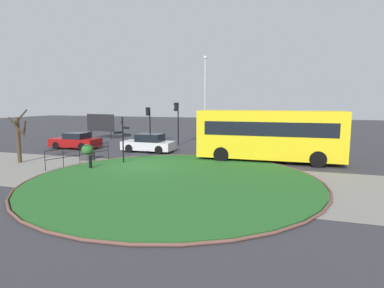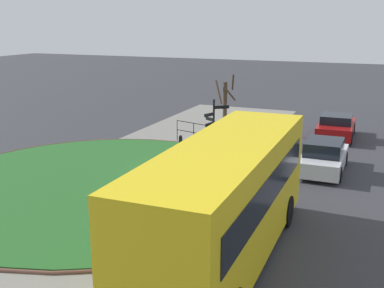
{
  "view_description": "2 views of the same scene",
  "coord_description": "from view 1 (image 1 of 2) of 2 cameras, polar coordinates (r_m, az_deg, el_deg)",
  "views": [
    {
      "loc": [
        8.54,
        -16.89,
        3.91
      ],
      "look_at": [
        2.48,
        2.37,
        1.19
      ],
      "focal_mm": 29.18,
      "sensor_mm": 36.0,
      "label": 1
    },
    {
      "loc": [
        18.81,
        7.89,
        6.48
      ],
      "look_at": [
        2.37,
        1.01,
        1.87
      ],
      "focal_mm": 44.79,
      "sensor_mm": 36.0,
      "label": 2
    }
  ],
  "objects": [
    {
      "name": "planter_near_signpost",
      "position": [
        22.4,
        -18.55,
        -1.55
      ],
      "size": [
        0.93,
        0.93,
        1.07
      ],
      "color": "#383838",
      "rests_on": "ground"
    },
    {
      "name": "grass_kerb_ring",
      "position": [
        15.75,
        -3.29,
        -6.51
      ],
      "size": [
        14.6,
        14.6,
        0.11
      ],
      "primitive_type": "torus",
      "color": "brown",
      "rests_on": "ground"
    },
    {
      "name": "sidewalk_paving",
      "position": [
        17.44,
        -12.42,
        -5.44
      ],
      "size": [
        32.0,
        7.62,
        0.02
      ],
      "primitive_type": "cube",
      "color": "gray",
      "rests_on": "ground"
    },
    {
      "name": "traffic_light_far",
      "position": [
        29.77,
        -7.96,
        4.92
      ],
      "size": [
        0.49,
        0.27,
        3.43
      ],
      "rotation": [
        0.0,
        0.0,
        3.17
      ],
      "color": "black",
      "rests_on": "ground"
    },
    {
      "name": "grass_island",
      "position": [
        15.75,
        -3.29,
        -6.53
      ],
      "size": [
        14.29,
        14.29,
        0.1
      ],
      "primitive_type": "cylinder",
      "color": "#235B23",
      "rests_on": "ground"
    },
    {
      "name": "bus_yellow",
      "position": [
        21.1,
        13.91,
        1.68
      ],
      "size": [
        9.3,
        2.59,
        3.35
      ],
      "rotation": [
        0.0,
        0.0,
        3.15
      ],
      "color": "yellow",
      "rests_on": "ground"
    },
    {
      "name": "bollard_foreground",
      "position": [
        19.12,
        -18.07,
        -3.1
      ],
      "size": [
        0.18,
        0.18,
        0.9
      ],
      "color": "black",
      "rests_on": "ground"
    },
    {
      "name": "traffic_light_near",
      "position": [
        28.71,
        -2.82,
        5.51
      ],
      "size": [
        0.49,
        0.29,
        3.88
      ],
      "rotation": [
        0.0,
        0.0,
        3.28
      ],
      "color": "black",
      "rests_on": "ground"
    },
    {
      "name": "ground",
      "position": [
        19.32,
        -9.19,
        -4.11
      ],
      "size": [
        120.0,
        120.0,
        0.0
      ],
      "primitive_type": "plane",
      "color": "#333338"
    },
    {
      "name": "billboard_left",
      "position": [
        34.9,
        -16.36,
        3.69
      ],
      "size": [
        3.61,
        0.6,
        2.64
      ],
      "rotation": [
        0.0,
        0.0,
        -0.13
      ],
      "color": "black",
      "rests_on": "ground"
    },
    {
      "name": "lamppost_tall",
      "position": [
        29.13,
        2.41,
        8.48
      ],
      "size": [
        0.32,
        0.32,
        8.07
      ],
      "color": "#B7B7BC",
      "rests_on": "ground"
    },
    {
      "name": "railing_grass_edge",
      "position": [
        20.82,
        -19.87,
        -1.55
      ],
      "size": [
        1.31,
        4.49,
        1.16
      ],
      "rotation": [
        0.0,
        0.0,
        4.43
      ],
      "color": "black",
      "rests_on": "ground"
    },
    {
      "name": "signpost_directional",
      "position": [
        20.16,
        -12.49,
        1.37
      ],
      "size": [
        1.1,
        1.11,
        3.0
      ],
      "color": "black",
      "rests_on": "ground"
    },
    {
      "name": "street_tree_bare",
      "position": [
        22.96,
        -29.09,
        1.18
      ],
      "size": [
        1.3,
        1.33,
        3.45
      ],
      "color": "#423323",
      "rests_on": "ground"
    },
    {
      "name": "car_near_lane",
      "position": [
        28.26,
        -20.46,
        0.5
      ],
      "size": [
        4.1,
        2.03,
        1.35
      ],
      "rotation": [
        0.0,
        0.0,
        3.17
      ],
      "color": "maroon",
      "rests_on": "ground"
    },
    {
      "name": "car_far_lane",
      "position": [
        24.93,
        -7.9,
        0.1
      ],
      "size": [
        4.09,
        1.82,
        1.43
      ],
      "rotation": [
        0.0,
        0.0,
        3.14
      ],
      "color": "silver",
      "rests_on": "ground"
    }
  ]
}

